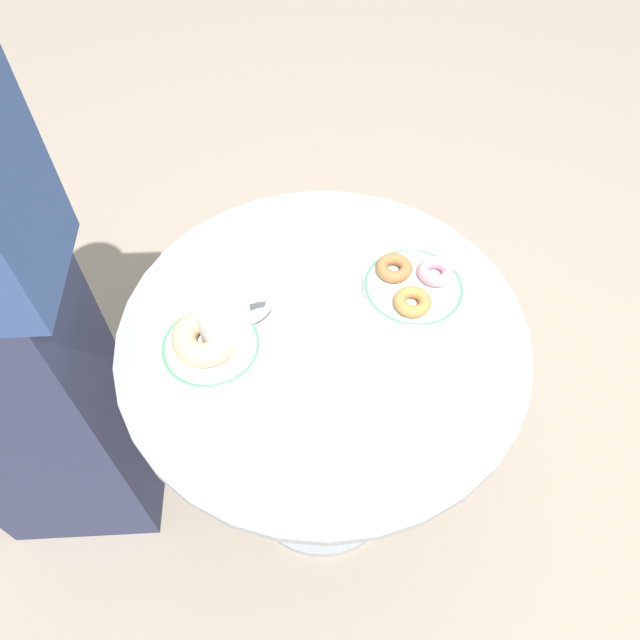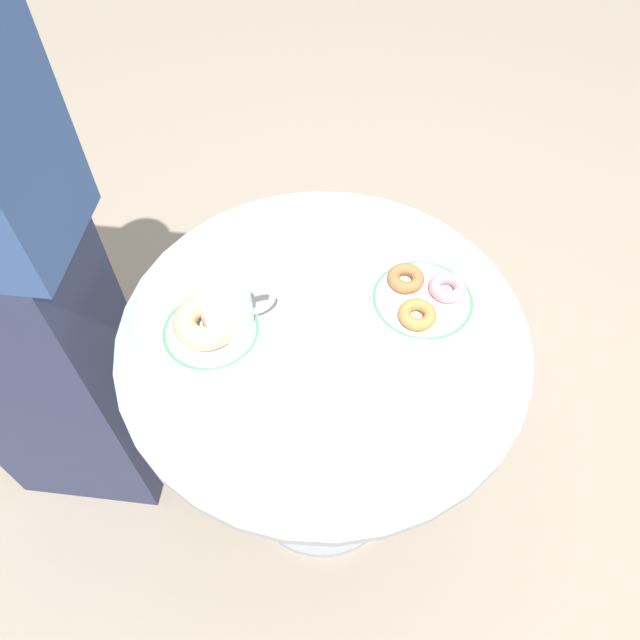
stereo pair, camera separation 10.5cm
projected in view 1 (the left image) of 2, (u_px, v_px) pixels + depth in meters
ground_plane at (322, 484)px, 1.66m from camera, size 7.00×7.00×0.02m
cafe_table at (323, 394)px, 1.26m from camera, size 0.73×0.73×0.70m
plate_left at (211, 346)px, 1.06m from camera, size 0.17×0.17×0.01m
plate_right at (413, 287)px, 1.14m from camera, size 0.19×0.19×0.01m
donut_glazed at (206, 337)px, 1.04m from camera, size 0.15×0.15×0.04m
donut_pink_frosted at (436, 272)px, 1.14m from camera, size 0.09×0.09×0.02m
donut_cinnamon at (394, 268)px, 1.14m from camera, size 0.08×0.08×0.02m
donut_old_fashioned at (412, 302)px, 1.10m from camera, size 0.09×0.09×0.02m
coffee_mug at (227, 322)px, 1.04m from camera, size 0.13×0.09×0.10m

